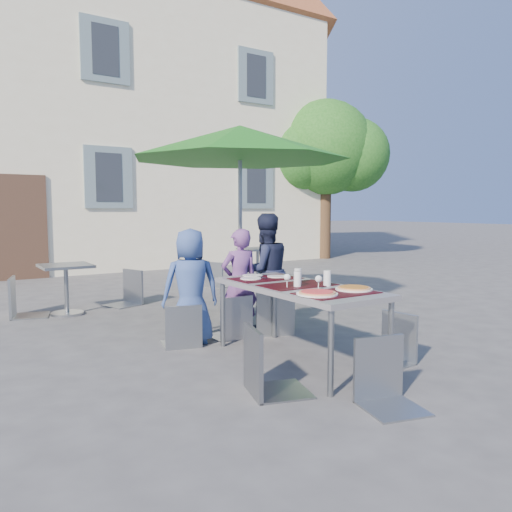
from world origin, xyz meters
TOP-DOWN VIEW (x-y plane):
  - ground at (0.00, 0.00)m, footprint 90.00×90.00m
  - building at (-0.00, 11.50)m, footprint 13.60×8.20m
  - tree at (6.55, 7.54)m, footprint 3.60×3.00m
  - dining_table at (-0.52, -0.22)m, footprint 0.80×1.85m
  - pizza_near_left at (-0.73, -0.75)m, footprint 0.35×0.35m
  - pizza_near_right at (-0.28, -0.73)m, footprint 0.33×0.33m
  - glassware at (-0.48, -0.30)m, footprint 0.46×0.47m
  - place_settings at (-0.52, 0.42)m, footprint 0.59×0.42m
  - child_0 at (-1.09, 0.95)m, footprint 0.71×0.56m
  - child_1 at (-0.46, 0.97)m, footprint 0.48×0.34m
  - child_2 at (-0.01, 1.10)m, footprint 0.74×0.48m
  - chair_0 at (-1.24, 0.87)m, footprint 0.48×0.48m
  - chair_1 at (-0.61, 0.89)m, footprint 0.43×0.44m
  - chair_2 at (-0.09, 0.79)m, footprint 0.59×0.60m
  - chair_3 at (-1.25, -0.75)m, footprint 0.58×0.57m
  - chair_4 at (0.24, -0.74)m, footprint 0.44×0.44m
  - chair_5 at (-0.62, -1.43)m, footprint 0.52×0.52m
  - patio_umbrella at (0.22, 2.06)m, footprint 3.05×3.05m
  - cafe_table_0 at (-1.90, 3.26)m, footprint 0.66×0.66m
  - bg_chair_l_0 at (-2.46, 3.46)m, footprint 0.58×0.57m
  - bg_chair_r_0 at (-0.93, 3.54)m, footprint 0.58×0.58m
  - cafe_table_1 at (2.10, 4.48)m, footprint 0.65×0.65m
  - bg_chair_l_1 at (1.09, 4.33)m, footprint 0.54×0.53m
  - bg_chair_r_1 at (2.44, 4.47)m, footprint 0.47×0.47m

SIDE VIEW (x-z plane):
  - ground at x=0.00m, z-range 0.00..0.00m
  - cafe_table_1 at x=2.10m, z-range 0.11..0.80m
  - cafe_table_0 at x=-1.90m, z-range 0.12..0.83m
  - chair_0 at x=-1.24m, z-range 0.07..0.96m
  - chair_4 at x=0.24m, z-range 0.07..0.98m
  - bg_chair_l_1 at x=1.09m, z-range 0.08..1.00m
  - bg_chair_r_1 at x=2.44m, z-range 0.08..1.02m
  - chair_1 at x=-0.61m, z-range 0.08..1.03m
  - chair_5 at x=-0.62m, z-range 0.08..1.04m
  - bg_chair_r_0 at x=-0.93m, z-range 0.09..1.11m
  - chair_2 at x=-0.09m, z-range 0.09..1.12m
  - chair_3 at x=-1.25m, z-range 0.09..1.14m
  - bg_chair_l_0 at x=-2.46m, z-range 0.10..1.15m
  - child_1 at x=-0.46m, z-range 0.00..1.25m
  - child_0 at x=-1.09m, z-range 0.00..1.27m
  - dining_table at x=-0.52m, z-range 0.32..1.07m
  - child_2 at x=-0.01m, z-range 0.00..1.43m
  - place_settings at x=-0.52m, z-range 0.76..0.77m
  - pizza_near_right at x=-0.28m, z-range 0.75..0.78m
  - pizza_near_left at x=-0.73m, z-range 0.75..0.78m
  - glassware at x=-0.48m, z-range 0.75..0.90m
  - patio_umbrella at x=0.22m, z-range 1.06..3.70m
  - tree at x=6.55m, z-range 0.90..5.60m
  - building at x=0.00m, z-range -0.70..10.40m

